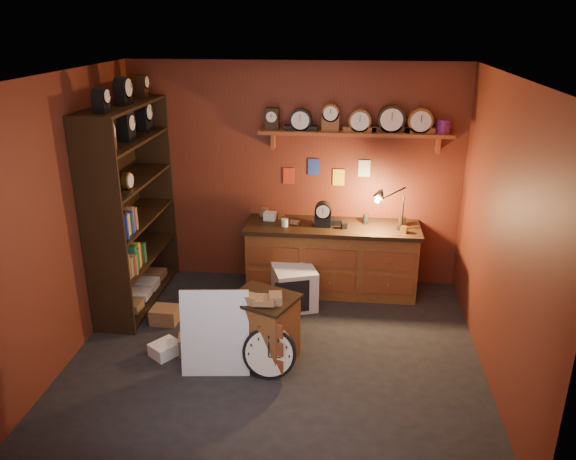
% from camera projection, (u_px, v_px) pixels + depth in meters
% --- Properties ---
extents(floor, '(4.00, 4.00, 0.00)m').
position_uv_depth(floor, '(277.00, 354.00, 5.61)').
color(floor, black).
rests_on(floor, ground).
extents(room_shell, '(4.02, 3.62, 2.71)m').
position_uv_depth(room_shell, '(282.00, 186.00, 5.09)').
color(room_shell, maroon).
rests_on(room_shell, ground).
extents(shelving_unit, '(0.47, 1.60, 2.58)m').
position_uv_depth(shelving_unit, '(128.00, 199.00, 6.26)').
color(shelving_unit, black).
rests_on(shelving_unit, ground).
extents(workbench, '(2.06, 0.66, 1.36)m').
position_uv_depth(workbench, '(332.00, 255.00, 6.76)').
color(workbench, brown).
rests_on(workbench, ground).
extents(low_cabinet, '(0.75, 0.70, 0.77)m').
position_uv_depth(low_cabinet, '(264.00, 326.00, 5.40)').
color(low_cabinet, brown).
rests_on(low_cabinet, ground).
extents(big_round_clock, '(0.50, 0.17, 0.50)m').
position_uv_depth(big_round_clock, '(269.00, 353.00, 5.19)').
color(big_round_clock, black).
rests_on(big_round_clock, ground).
extents(white_panel, '(0.65, 0.25, 0.84)m').
position_uv_depth(white_panel, '(217.00, 371.00, 5.35)').
color(white_panel, silver).
rests_on(white_panel, ground).
extents(mini_fridge, '(0.59, 0.61, 0.48)m').
position_uv_depth(mini_fridge, '(294.00, 288.00, 6.45)').
color(mini_fridge, silver).
rests_on(mini_fridge, ground).
extents(floor_box_a, '(0.29, 0.25, 0.18)m').
position_uv_depth(floor_box_a, '(165.00, 315.00, 6.17)').
color(floor_box_a, olive).
rests_on(floor_box_a, ground).
extents(floor_box_b, '(0.34, 0.35, 0.13)m').
position_uv_depth(floor_box_b, '(165.00, 349.00, 5.57)').
color(floor_box_b, white).
rests_on(floor_box_b, ground).
extents(floor_box_c, '(0.29, 0.26, 0.18)m').
position_uv_depth(floor_box_c, '(191.00, 344.00, 5.61)').
color(floor_box_c, olive).
rests_on(floor_box_c, ground).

